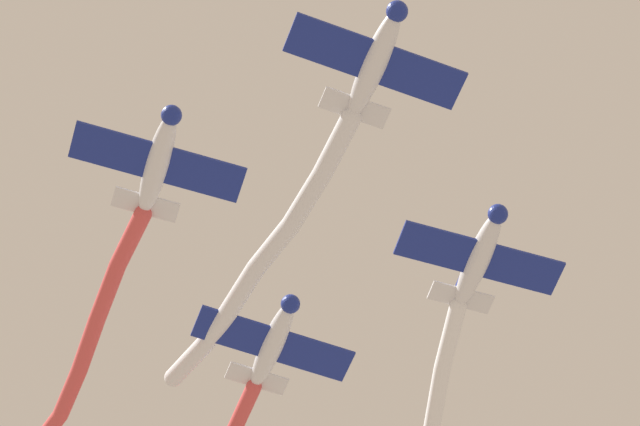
{
  "coord_description": "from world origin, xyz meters",
  "views": [
    {
      "loc": [
        13.3,
        24.97,
        6.76
      ],
      "look_at": [
        4.98,
        -2.21,
        55.69
      ],
      "focal_mm": 71.28,
      "sensor_mm": 36.0,
      "label": 1
    }
  ],
  "objects": [
    {
      "name": "airplane_slot",
      "position": [
        5.04,
        -9.59,
        55.58
      ],
      "size": [
        7.74,
        5.79,
        1.93
      ],
      "rotation": [
        0.0,
        0.0,
        1.64
      ],
      "color": "silver"
    },
    {
      "name": "airplane_left_wing",
      "position": [
        -2.53,
        -2.15,
        55.38
      ],
      "size": [
        7.64,
        5.67,
        1.93
      ],
      "rotation": [
        0.0,
        0.0,
        1.57
      ],
      "color": "silver"
    },
    {
      "name": "airplane_lead",
      "position": [
        4.9,
        5.43,
        55.78
      ],
      "size": [
        7.74,
        5.79,
        1.93
      ],
      "rotation": [
        0.0,
        0.0,
        1.64
      ],
      "color": "silver"
    },
    {
      "name": "airplane_right_wing",
      "position": [
        12.48,
        -2.01,
        56.08
      ],
      "size": [
        7.67,
        5.7,
        1.93
      ],
      "rotation": [
        0.0,
        0.0,
        1.58
      ],
      "color": "silver"
    },
    {
      "name": "smoke_trail_right_wing",
      "position": [
        14.16,
        -16.54,
        56.97
      ],
      "size": [
        5.41,
        24.12,
        3.73
      ],
      "color": "#DB4C4C"
    },
    {
      "name": "smoke_trail_lead",
      "position": [
        6.83,
        -5.51,
        55.71
      ],
      "size": [
        5.0,
        17.04,
        1.91
      ],
      "color": "white"
    }
  ]
}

